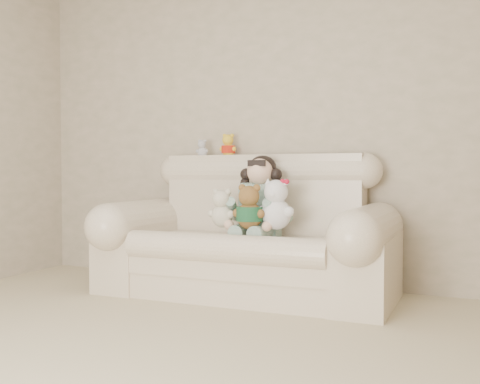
# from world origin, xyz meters

# --- Properties ---
(wall_back) EXTENTS (4.50, 0.00, 4.50)m
(wall_back) POSITION_xyz_m (0.00, 2.50, 1.30)
(wall_back) COLOR #C4B09C
(wall_back) RESTS_ON ground
(sofa) EXTENTS (2.10, 0.95, 1.03)m
(sofa) POSITION_xyz_m (-0.13, 2.00, 0.52)
(sofa) COLOR #FFEDCD
(sofa) RESTS_ON floor
(seated_child) EXTENTS (0.39, 0.46, 0.61)m
(seated_child) POSITION_xyz_m (-0.05, 2.08, 0.72)
(seated_child) COLOR #286952
(seated_child) RESTS_ON sofa
(brown_teddy) EXTENTS (0.26, 0.22, 0.36)m
(brown_teddy) POSITION_xyz_m (-0.03, 1.83, 0.68)
(brown_teddy) COLOR brown
(brown_teddy) RESTS_ON sofa
(white_cat) EXTENTS (0.29, 0.24, 0.41)m
(white_cat) POSITION_xyz_m (0.14, 1.90, 0.71)
(white_cat) COLOR silver
(white_cat) RESTS_ON sofa
(cream_teddy) EXTENTS (0.21, 0.17, 0.32)m
(cream_teddy) POSITION_xyz_m (-0.26, 1.87, 0.66)
(cream_teddy) COLOR beige
(cream_teddy) RESTS_ON sofa
(yellow_mini_bear) EXTENTS (0.18, 0.16, 0.22)m
(yellow_mini_bear) POSITION_xyz_m (-0.44, 2.38, 1.12)
(yellow_mini_bear) COLOR yellow
(yellow_mini_bear) RESTS_ON sofa
(grey_mini_plush) EXTENTS (0.12, 0.10, 0.17)m
(grey_mini_plush) POSITION_xyz_m (-0.65, 2.33, 1.10)
(grey_mini_plush) COLOR #B3B4BA
(grey_mini_plush) RESTS_ON sofa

